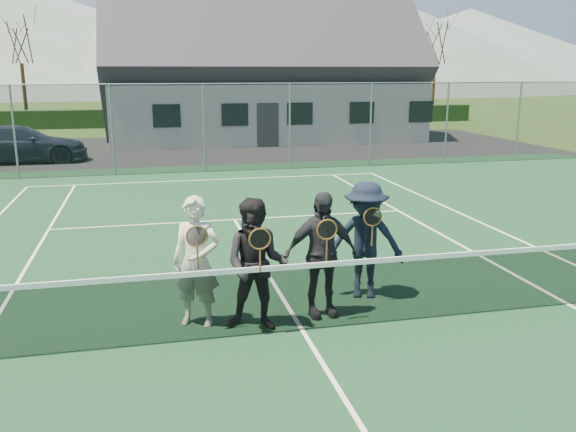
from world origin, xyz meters
name	(u,v)px	position (x,y,z in m)	size (l,w,h in m)	color
ground	(191,149)	(0.00, 20.00, 0.00)	(220.00, 220.00, 0.00)	#2C491A
court_surface	(302,331)	(0.00, 0.00, 0.01)	(30.00, 30.00, 0.02)	#14381E
tarmac_carpark	(98,152)	(-4.00, 20.00, 0.01)	(40.00, 12.00, 0.01)	black
hedge_row	(176,117)	(0.00, 32.00, 0.55)	(40.00, 1.20, 1.10)	black
hill_centre	(277,23)	(20.00, 95.00, 11.00)	(120.00, 120.00, 22.00)	slate
hill_east	(469,50)	(55.00, 95.00, 7.00)	(90.00, 90.00, 14.00)	slate
car_c	(21,144)	(-6.59, 17.47, 0.70)	(1.96, 4.82, 1.40)	#192133
court_markings	(302,330)	(0.00, 0.00, 0.02)	(11.03, 23.83, 0.01)	white
tennis_net	(302,294)	(0.00, 0.00, 0.54)	(11.68, 0.08, 1.10)	slate
perimeter_fence	(204,128)	(0.00, 13.50, 1.52)	(30.07, 0.07, 3.02)	slate
clubhouse	(262,59)	(4.00, 24.00, 3.99)	(15.60, 8.20, 7.70)	silver
tree_b	(18,30)	(-9.00, 33.00, 5.79)	(3.20, 3.20, 7.77)	#361F13
tree_c	(204,32)	(2.00, 33.00, 5.79)	(3.20, 3.20, 7.77)	#382014
tree_d	(354,34)	(12.00, 33.00, 5.79)	(3.20, 3.20, 7.77)	#362513
tree_e	(436,35)	(18.00, 33.00, 5.79)	(3.20, 3.20, 7.77)	#3C2715
player_a	(196,262)	(-1.34, 0.53, 0.92)	(0.77, 0.66, 1.80)	beige
player_b	(257,265)	(-0.57, 0.22, 0.92)	(1.05, 0.93, 1.80)	black
player_c	(321,254)	(0.39, 0.48, 0.92)	(1.07, 0.53, 1.80)	#232328
player_d	(365,240)	(1.25, 1.03, 0.92)	(1.32, 1.02, 1.80)	black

